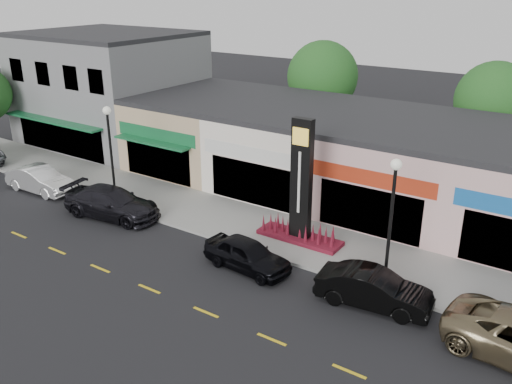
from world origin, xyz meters
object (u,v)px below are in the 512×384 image
lamp_east_near (392,211)px  car_white_van (40,180)px  car_black_sedan (247,254)px  lamp_west_near (110,145)px  pylon_sign (301,199)px  car_dark_sedan (112,203)px  car_black_conv (374,289)px

lamp_east_near → car_white_van: 21.43m
car_black_sedan → lamp_west_near: bearing=84.4°
pylon_sign → car_white_van: (-16.22, -2.85, -1.52)m
lamp_east_near → pylon_sign: 5.42m
car_black_sedan → lamp_east_near: bearing=-67.3°
car_dark_sedan → car_black_sedan: 9.24m
lamp_west_near → car_black_conv: (16.11, -1.46, -2.74)m
lamp_east_near → car_black_conv: 3.11m
lamp_west_near → car_black_sedan: (10.38, -1.84, -2.77)m
lamp_west_near → car_black_conv: 16.40m
car_black_conv → car_black_sedan: bearing=87.0°
lamp_west_near → pylon_sign: 11.19m
lamp_west_near → car_black_sedan: lamp_west_near is taller
lamp_west_near → car_white_van: 6.00m
car_white_van → car_black_conv: car_white_van is taller
lamp_east_near → car_white_van: size_ratio=1.19×
car_white_van → pylon_sign: bearing=-82.7°
lamp_east_near → car_black_sedan: bearing=-161.9°
car_black_sedan → car_white_van: bearing=92.0°
lamp_east_near → car_black_sedan: 6.53m
lamp_west_near → car_dark_sedan: 3.19m
lamp_west_near → car_dark_sedan: (1.15, -1.27, -2.68)m
lamp_west_near → pylon_sign: pylon_sign is taller
car_black_conv → car_dark_sedan: bearing=82.4°
car_white_van → car_black_sedan: bearing=-95.2°
lamp_west_near → lamp_east_near: same height
pylon_sign → car_white_van: pylon_sign is taller
car_white_van → car_black_sedan: car_white_van is taller
lamp_west_near → car_black_sedan: size_ratio=1.33×
lamp_east_near → car_white_van: (-21.22, -1.15, -2.72)m
pylon_sign → car_black_sedan: (-0.62, -3.54, -1.57)m
lamp_west_near → lamp_east_near: (16.00, 0.00, 0.00)m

